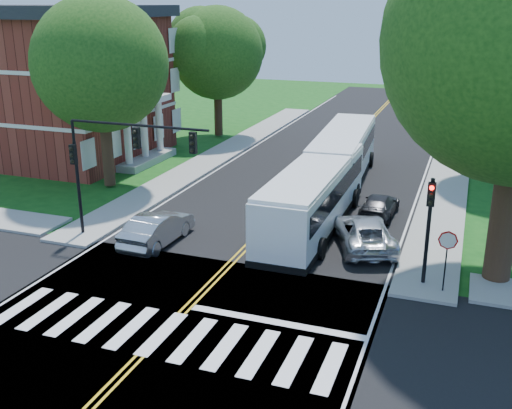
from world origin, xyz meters
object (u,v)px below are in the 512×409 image
at_px(dark_sedan, 379,206).
at_px(bus_follow, 343,154).
at_px(signal_nw, 117,153).
at_px(bus_lead, 314,196).
at_px(hatchback, 157,228).
at_px(suv, 364,233).
at_px(signal_ne, 429,218).

bearing_deg(dark_sedan, bus_follow, -58.88).
bearing_deg(dark_sedan, signal_nw, 37.66).
relative_size(bus_lead, hatchback, 2.66).
height_order(bus_lead, suv, bus_lead).
bearing_deg(bus_follow, suv, 103.83).
distance_m(bus_lead, suv, 3.53).
bearing_deg(suv, bus_lead, -51.44).
xyz_separation_m(signal_ne, suv, (-3.02, 3.28, -2.23)).
height_order(hatchback, suv, hatchback).
bearing_deg(suv, bus_follow, -93.48).
bearing_deg(hatchback, dark_sedan, -139.42).
bearing_deg(bus_lead, dark_sedan, -135.93).
bearing_deg(signal_nw, bus_lead, 31.70).
distance_m(signal_nw, dark_sedan, 14.04).
relative_size(bus_follow, hatchback, 2.76).
bearing_deg(hatchback, suv, -160.62).
relative_size(hatchback, suv, 0.90).
bearing_deg(bus_lead, hatchback, 36.17).
height_order(signal_nw, dark_sedan, signal_nw).
bearing_deg(signal_ne, hatchback, 178.48).
relative_size(bus_follow, suv, 2.49).
distance_m(signal_ne, bus_follow, 15.31).
relative_size(signal_ne, suv, 0.85).
height_order(signal_ne, suv, signal_ne).
bearing_deg(signal_nw, dark_sedan, 35.37).
xyz_separation_m(signal_nw, bus_lead, (8.11, 5.01, -2.67)).
height_order(signal_nw, bus_follow, signal_nw).
height_order(bus_lead, bus_follow, bus_follow).
height_order(suv, dark_sedan, suv).
relative_size(signal_nw, bus_lead, 0.58).
height_order(bus_follow, dark_sedan, bus_follow).
xyz_separation_m(signal_nw, hatchback, (1.71, 0.34, -3.60)).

